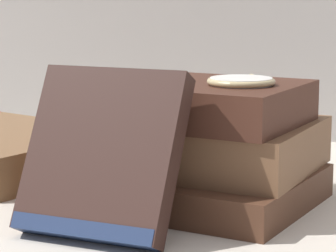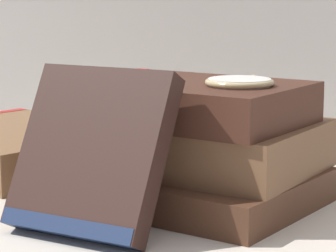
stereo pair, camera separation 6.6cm
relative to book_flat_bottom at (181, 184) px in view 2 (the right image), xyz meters
The scene contains 7 objects.
ground_plane 0.05m from the book_flat_bottom, 158.75° to the right, with size 3.00×3.00×0.00m, color beige.
book_flat_bottom is the anchor object (origin of this frame).
book_flat_middle 0.04m from the book_flat_bottom, 101.10° to the left, with size 0.22×0.16×0.04m.
book_flat_top 0.07m from the book_flat_bottom, 121.07° to the left, with size 0.20×0.15×0.03m.
book_side_left 0.22m from the book_flat_bottom, behind, with size 0.24×0.22×0.04m.
book_leaning_front 0.12m from the book_flat_bottom, 96.54° to the right, with size 0.12×0.08×0.12m.
pocket_watch 0.11m from the book_flat_bottom, ahead, with size 0.06×0.06×0.01m.
Camera 2 is at (0.36, -0.57, 0.18)m, focal length 85.00 mm.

